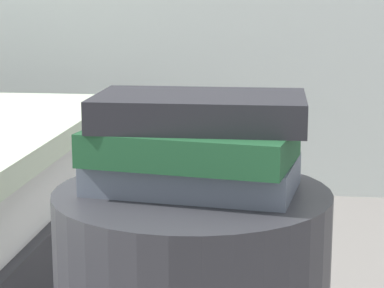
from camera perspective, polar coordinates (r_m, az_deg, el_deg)
book_slate at (r=1.02m, az=0.03°, el=-2.32°), size 0.30×0.19×0.04m
book_forest at (r=1.00m, az=-0.33°, el=-0.06°), size 0.29×0.21×0.04m
book_charcoal at (r=1.01m, az=0.62°, el=2.59°), size 0.29×0.18×0.04m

